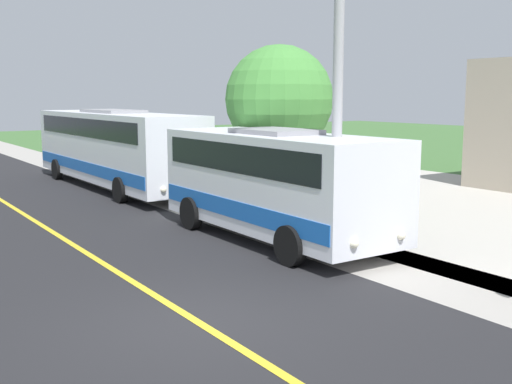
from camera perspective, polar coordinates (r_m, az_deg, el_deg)
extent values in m
plane|color=#3D6633|center=(10.49, -5.67, -11.61)|extent=(120.00, 120.00, 0.00)
cube|color=black|center=(10.49, -5.67, -11.59)|extent=(8.00, 100.00, 0.01)
cube|color=#9E9991|center=(13.60, 14.15, -7.03)|extent=(2.40, 100.00, 0.01)
cube|color=gold|center=(10.48, -5.67, -11.57)|extent=(0.16, 100.00, 0.00)
cube|color=white|center=(15.81, 1.77, 1.08)|extent=(2.46, 7.31, 2.36)
cube|color=blue|center=(15.91, 1.76, -1.17)|extent=(2.50, 7.16, 0.44)
cube|color=black|center=(15.74, 1.78, 3.36)|extent=(2.50, 6.58, 0.70)
cube|color=gray|center=(15.69, 1.79, 5.57)|extent=(1.47, 2.19, 0.12)
cylinder|color=black|center=(15.07, 10.62, -3.62)|extent=(0.25, 0.90, 0.90)
cylinder|color=black|center=(13.50, 3.13, -4.93)|extent=(0.25, 0.90, 0.90)
cylinder|color=black|center=(18.51, 0.75, -1.17)|extent=(0.25, 0.90, 0.90)
cylinder|color=black|center=(17.25, -5.98, -1.95)|extent=(0.25, 0.90, 0.90)
sphere|color=#F2EACC|center=(13.67, 13.13, -3.90)|extent=(0.20, 0.20, 0.20)
sphere|color=#F2EACC|center=(12.74, 8.96, -4.70)|extent=(0.20, 0.20, 0.20)
cube|color=white|center=(25.60, -12.90, 4.14)|extent=(2.47, 11.84, 2.64)
cube|color=blue|center=(25.67, -12.84, 2.42)|extent=(2.51, 11.61, 0.44)
cube|color=black|center=(25.55, -12.96, 5.86)|extent=(2.51, 10.66, 0.70)
cube|color=gray|center=(25.53, -13.00, 7.23)|extent=(1.48, 3.55, 0.12)
cylinder|color=black|center=(22.90, -6.58, 0.70)|extent=(0.25, 0.90, 0.90)
cylinder|color=black|center=(21.88, -12.34, 0.18)|extent=(0.25, 0.90, 0.90)
cylinder|color=black|center=(29.56, -13.15, 2.35)|extent=(0.25, 0.90, 0.90)
cylinder|color=black|center=(28.79, -17.76, 1.99)|extent=(0.25, 0.90, 0.90)
sphere|color=#F2EACC|center=(20.62, -5.06, 0.53)|extent=(0.20, 0.20, 0.20)
sphere|color=#F2EACC|center=(20.00, -8.47, 0.22)|extent=(0.20, 0.20, 0.20)
cylinder|color=#9E9EA3|center=(14.56, 7.47, 8.18)|extent=(0.24, 0.24, 7.03)
cylinder|color=#4C3826|center=(20.58, 2.10, 1.71)|extent=(0.36, 0.36, 2.23)
sphere|color=#478C3D|center=(20.43, 2.13, 8.49)|extent=(3.51, 3.51, 3.51)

